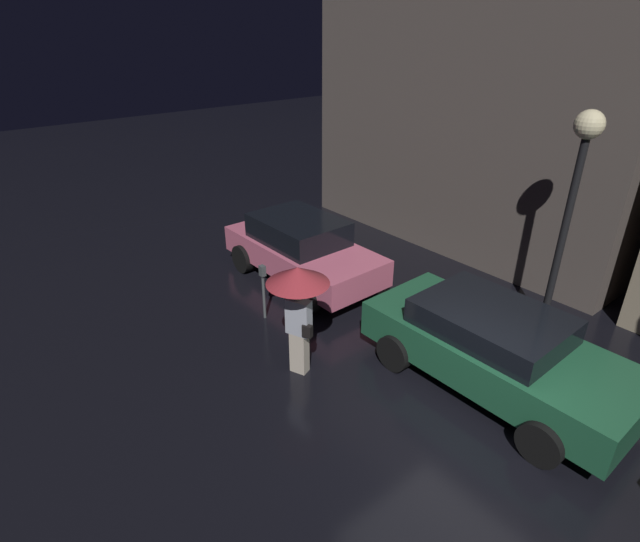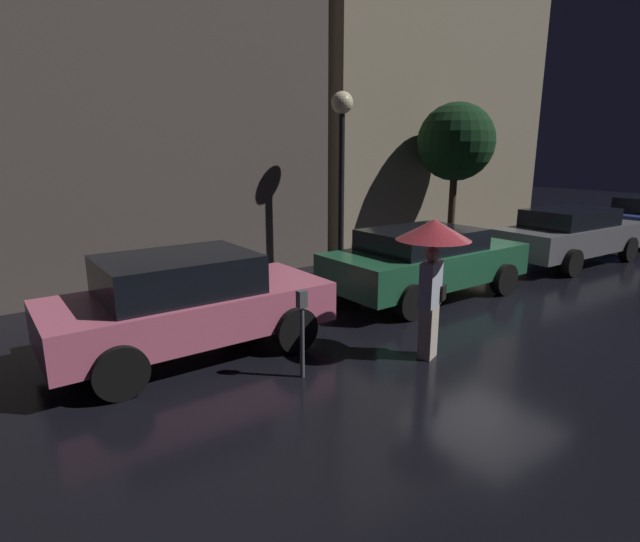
% 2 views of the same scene
% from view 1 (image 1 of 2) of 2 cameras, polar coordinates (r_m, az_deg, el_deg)
% --- Properties ---
extents(ground_plane, '(60.00, 60.00, 0.00)m').
position_cam_1_polar(ground_plane, '(8.01, 15.05, -17.83)').
color(ground_plane, black).
extents(building_facade_left, '(8.82, 3.00, 9.46)m').
position_cam_1_polar(building_facade_left, '(13.82, 18.37, 22.31)').
color(building_facade_left, '#564C47').
rests_on(building_facade_left, ground).
extents(parked_car_pink, '(4.05, 1.98, 1.49)m').
position_cam_1_polar(parked_car_pink, '(11.56, -2.10, 2.62)').
color(parked_car_pink, '#DB6684').
rests_on(parked_car_pink, ground).
extents(parked_car_green, '(4.38, 2.07, 1.39)m').
position_cam_1_polar(parked_car_green, '(8.68, 19.35, -8.19)').
color(parked_car_green, '#1E5638').
rests_on(parked_car_green, ground).
extents(pedestrian_with_umbrella, '(1.04, 1.04, 2.02)m').
position_cam_1_polar(pedestrian_with_umbrella, '(8.06, -2.52, -2.21)').
color(pedestrian_with_umbrella, beige).
rests_on(pedestrian_with_umbrella, ground).
extents(parking_meter, '(0.12, 0.10, 1.19)m').
position_cam_1_polar(parking_meter, '(10.06, -6.50, -1.70)').
color(parking_meter, '#4C5154').
rests_on(parking_meter, ground).
extents(street_lamp_near, '(0.49, 0.49, 4.21)m').
position_cam_1_polar(street_lamp_near, '(9.85, 27.42, 10.06)').
color(street_lamp_near, black).
rests_on(street_lamp_near, ground).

